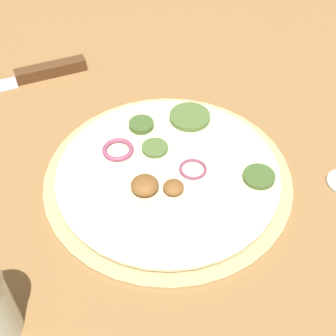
% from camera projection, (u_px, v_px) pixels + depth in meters
% --- Properties ---
extents(ground_plane, '(3.00, 3.00, 0.00)m').
position_uv_depth(ground_plane, '(168.00, 179.00, 0.57)').
color(ground_plane, '#9E703F').
extents(pizza, '(0.30, 0.30, 0.03)m').
position_uv_depth(pizza, '(168.00, 174.00, 0.57)').
color(pizza, '#D6B77A').
rests_on(pizza, ground_plane).
extents(knife, '(0.33, 0.04, 0.02)m').
position_uv_depth(knife, '(19.00, 78.00, 0.70)').
color(knife, silver).
rests_on(knife, ground_plane).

